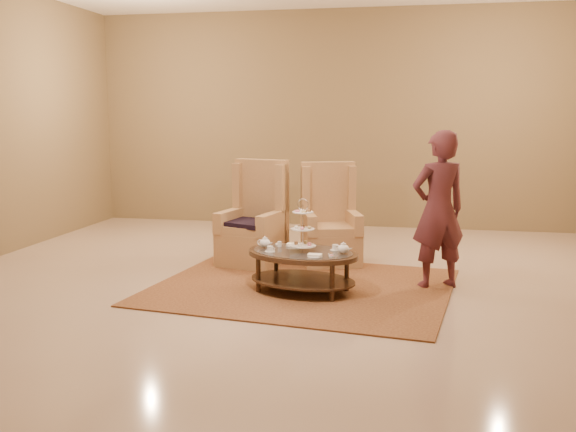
% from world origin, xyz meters
% --- Properties ---
extents(ground, '(8.00, 8.00, 0.00)m').
position_xyz_m(ground, '(0.00, 0.00, 0.00)').
color(ground, '#C6AC93').
rests_on(ground, ground).
extents(ceiling, '(8.00, 8.00, 0.02)m').
position_xyz_m(ceiling, '(0.00, 0.00, 0.00)').
color(ceiling, white).
rests_on(ceiling, ground).
extents(wall_back, '(8.00, 0.04, 3.50)m').
position_xyz_m(wall_back, '(0.00, 4.00, 1.75)').
color(wall_back, olive).
rests_on(wall_back, ground).
extents(rug, '(3.37, 2.93, 0.02)m').
position_xyz_m(rug, '(0.14, 0.06, 0.01)').
color(rug, brown).
rests_on(rug, ground).
extents(tea_table, '(1.34, 1.06, 0.99)m').
position_xyz_m(tea_table, '(0.18, -0.13, 0.36)').
color(tea_table, black).
rests_on(tea_table, ground).
extents(armchair_left, '(0.83, 0.85, 1.28)m').
position_xyz_m(armchair_left, '(-0.63, 1.05, 0.43)').
color(armchair_left, tan).
rests_on(armchair_left, ground).
extents(armchair_right, '(0.85, 0.86, 1.25)m').
position_xyz_m(armchair_right, '(0.27, 1.28, 0.42)').
color(armchair_right, tan).
rests_on(armchair_right, ground).
extents(person, '(0.73, 0.64, 1.68)m').
position_xyz_m(person, '(1.55, 0.36, 0.84)').
color(person, '#512228').
rests_on(person, ground).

